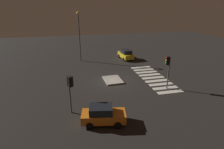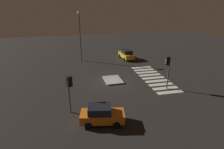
{
  "view_description": "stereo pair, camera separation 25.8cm",
  "coord_description": "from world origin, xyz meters",
  "px_view_note": "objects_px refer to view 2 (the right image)",
  "views": [
    {
      "loc": [
        -22.13,
        5.26,
        9.64
      ],
      "look_at": [
        0.0,
        0.0,
        1.0
      ],
      "focal_mm": 30.01,
      "sensor_mm": 36.0,
      "label": 1
    },
    {
      "loc": [
        -22.18,
        5.01,
        9.64
      ],
      "look_at": [
        0.0,
        0.0,
        1.0
      ],
      "focal_mm": 30.01,
      "sensor_mm": 36.0,
      "label": 2
    }
  ],
  "objects_px": {
    "street_lamp": "(80,28)",
    "car_orange": "(102,115)",
    "traffic_island": "(113,80)",
    "traffic_light_south": "(168,65)",
    "traffic_light_west": "(70,85)",
    "car_yellow": "(126,54)"
  },
  "relations": [
    {
      "from": "street_lamp",
      "to": "car_orange",
      "type": "bearing_deg",
      "value": -178.91
    },
    {
      "from": "traffic_island",
      "to": "car_yellow",
      "type": "bearing_deg",
      "value": -26.4
    },
    {
      "from": "car_orange",
      "to": "traffic_island",
      "type": "bearing_deg",
      "value": 82.16
    },
    {
      "from": "traffic_light_south",
      "to": "traffic_island",
      "type": "bearing_deg",
      "value": -3.05
    },
    {
      "from": "car_orange",
      "to": "traffic_light_west",
      "type": "xyz_separation_m",
      "value": [
        2.4,
        2.5,
        1.92
      ]
    },
    {
      "from": "traffic_island",
      "to": "car_orange",
      "type": "height_order",
      "value": "car_orange"
    },
    {
      "from": "traffic_light_west",
      "to": "street_lamp",
      "type": "distance_m",
      "value": 17.33
    },
    {
      "from": "traffic_light_west",
      "to": "traffic_light_south",
      "type": "distance_m",
      "value": 11.55
    },
    {
      "from": "traffic_light_south",
      "to": "street_lamp",
      "type": "height_order",
      "value": "street_lamp"
    },
    {
      "from": "traffic_island",
      "to": "car_orange",
      "type": "relative_size",
      "value": 0.78
    },
    {
      "from": "car_orange",
      "to": "street_lamp",
      "type": "xyz_separation_m",
      "value": [
        19.34,
        0.37,
        4.88
      ]
    },
    {
      "from": "car_orange",
      "to": "street_lamp",
      "type": "height_order",
      "value": "street_lamp"
    },
    {
      "from": "car_yellow",
      "to": "traffic_island",
      "type": "bearing_deg",
      "value": 148.22
    },
    {
      "from": "traffic_light_west",
      "to": "street_lamp",
      "type": "relative_size",
      "value": 0.43
    },
    {
      "from": "traffic_island",
      "to": "car_orange",
      "type": "xyz_separation_m",
      "value": [
        -9.03,
        3.04,
        0.72
      ]
    },
    {
      "from": "car_orange",
      "to": "street_lamp",
      "type": "bearing_deg",
      "value": 101.88
    },
    {
      "from": "car_orange",
      "to": "traffic_light_west",
      "type": "relative_size",
      "value": 1.1
    },
    {
      "from": "car_yellow",
      "to": "street_lamp",
      "type": "height_order",
      "value": "street_lamp"
    },
    {
      "from": "traffic_island",
      "to": "traffic_light_west",
      "type": "bearing_deg",
      "value": 140.08
    },
    {
      "from": "traffic_island",
      "to": "car_orange",
      "type": "bearing_deg",
      "value": 161.38
    },
    {
      "from": "traffic_island",
      "to": "street_lamp",
      "type": "relative_size",
      "value": 0.37
    },
    {
      "from": "traffic_island",
      "to": "street_lamp",
      "type": "bearing_deg",
      "value": 18.3
    }
  ]
}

